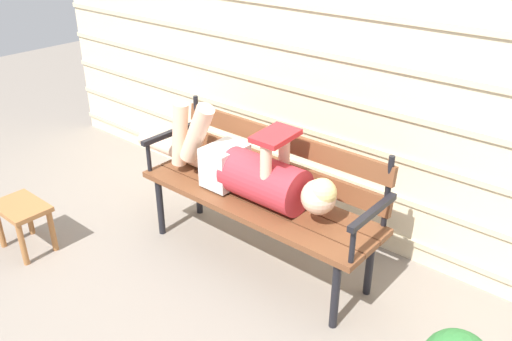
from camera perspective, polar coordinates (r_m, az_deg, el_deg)
ground_plane at (r=3.31m, az=-1.03°, el=-10.31°), size 12.00×12.00×0.00m
house_siding at (r=3.34m, az=7.55°, el=12.41°), size 5.39×0.08×2.36m
park_bench at (r=3.15m, az=0.80°, el=-1.85°), size 1.55×0.47×0.86m
reclining_person at (r=3.08m, az=-0.91°, el=0.01°), size 1.63×0.27×0.52m
footstool at (r=3.65m, az=-23.81°, el=-4.38°), size 0.37×0.25×0.32m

